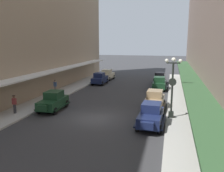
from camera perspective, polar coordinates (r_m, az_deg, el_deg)
The scene contains 14 objects.
ground_plane at distance 20.59m, azimuth -4.18°, elevation -7.93°, with size 200.00×200.00×0.00m, color #38383A.
sidewalk_left at distance 23.94m, azimuth -21.56°, elevation -5.81°, with size 3.00×60.00×0.15m, color #B7B5AD.
sidewalk_right at distance 19.63m, azimuth 17.35°, elevation -9.12°, with size 3.00×60.00×0.15m, color #B7B5AD.
parked_car_0 at distance 33.30m, azimuth 11.47°, elevation 0.73°, with size 2.17×4.27×1.84m.
parked_car_1 at distance 18.75m, azimuth 9.47°, elevation -6.89°, with size 2.27×4.31×1.84m.
parked_car_2 at distance 36.99m, azimuth -3.02°, elevation 1.91°, with size 2.15×4.26×1.84m.
parked_car_3 at distance 23.52m, azimuth -14.17°, elevation -3.48°, with size 2.31×4.32×1.84m.
parked_car_4 at distance 41.46m, azimuth -1.17°, elevation 2.86°, with size 2.28×4.31×1.84m.
parked_car_5 at distance 23.60m, azimuth 10.31°, elevation -3.27°, with size 2.27×4.31×1.84m.
parked_car_6 at distance 37.81m, azimuth 11.52°, elevation 1.90°, with size 2.14×4.26×1.84m.
lamp_post_with_clock at distance 20.36m, azimuth 14.51°, elevation 0.23°, with size 1.42×0.44×5.16m.
fire_hydrant at distance 25.85m, azimuth -15.34°, elevation -3.14°, with size 0.24×0.24×0.82m.
pedestrian_0 at distance 30.67m, azimuth -13.69°, elevation -0.07°, with size 0.36×0.28×1.67m.
pedestrian_2 at distance 23.06m, azimuth -22.71°, elevation -4.09°, with size 0.36×0.28×1.67m.
Camera 1 is at (6.26, -18.49, 6.54)m, focal length 37.47 mm.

